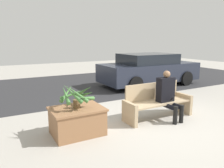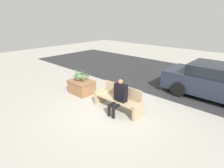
{
  "view_description": "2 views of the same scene",
  "coord_description": "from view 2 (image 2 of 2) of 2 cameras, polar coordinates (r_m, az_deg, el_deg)",
  "views": [
    {
      "loc": [
        -3.41,
        -3.76,
        1.94
      ],
      "look_at": [
        -0.96,
        0.66,
        0.93
      ],
      "focal_mm": 35.0,
      "sensor_mm": 36.0,
      "label": 1
    },
    {
      "loc": [
        3.76,
        -3.93,
        3.09
      ],
      "look_at": [
        -0.49,
        0.72,
        0.69
      ],
      "focal_mm": 28.0,
      "sensor_mm": 36.0,
      "label": 2
    }
  ],
  "objects": [
    {
      "name": "bench",
      "position": [
        6.2,
        2.26,
        -4.89
      ],
      "size": [
        1.83,
        0.56,
        0.87
      ],
      "color": "tan",
      "rests_on": "ground_plane"
    },
    {
      "name": "planter_box",
      "position": [
        7.68,
        -9.88,
        -0.8
      ],
      "size": [
        1.07,
        0.81,
        0.57
      ],
      "color": "#936642",
      "rests_on": "ground_plane"
    },
    {
      "name": "person_seated",
      "position": [
        5.87,
        2.31,
        -3.8
      ],
      "size": [
        0.44,
        0.64,
        1.21
      ],
      "color": "black",
      "rests_on": "ground_plane"
    },
    {
      "name": "potted_plant",
      "position": [
        7.5,
        -10.11,
        3.01
      ],
      "size": [
        0.73,
        0.74,
        0.55
      ],
      "color": "brown",
      "rests_on": "planter_box"
    },
    {
      "name": "road_surface",
      "position": [
        10.38,
        19.15,
        2.35
      ],
      "size": [
        20.0,
        6.0,
        0.01
      ],
      "primitive_type": "cube",
      "color": "#2D2D30",
      "rests_on": "ground_plane"
    },
    {
      "name": "ground_plane",
      "position": [
        6.26,
        -1.17,
        -8.77
      ],
      "size": [
        30.0,
        30.0,
        0.0
      ],
      "primitive_type": "plane",
      "color": "#ADA89E"
    },
    {
      "name": "parked_car",
      "position": [
        8.15,
        32.17,
        0.36
      ],
      "size": [
        4.35,
        1.98,
        1.37
      ],
      "color": "#232838",
      "rests_on": "ground_plane"
    }
  ]
}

